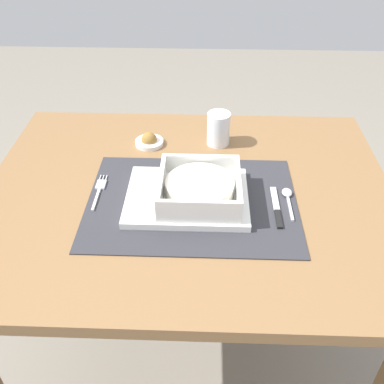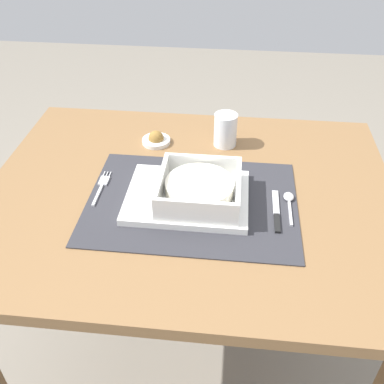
# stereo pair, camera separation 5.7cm
# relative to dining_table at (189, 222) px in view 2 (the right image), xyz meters

# --- Properties ---
(ground_plane) EXTENTS (6.00, 6.00, 0.00)m
(ground_plane) POSITION_rel_dining_table_xyz_m (0.00, 0.00, -0.63)
(ground_plane) COLOR gray
(dining_table) EXTENTS (0.99, 0.78, 0.73)m
(dining_table) POSITION_rel_dining_table_xyz_m (0.00, 0.00, 0.00)
(dining_table) COLOR brown
(dining_table) RESTS_ON ground
(placemat) EXTENTS (0.48, 0.35, 0.00)m
(placemat) POSITION_rel_dining_table_xyz_m (0.01, -0.04, 0.10)
(placemat) COLOR #2D2D33
(placemat) RESTS_ON dining_table
(serving_plate) EXTENTS (0.28, 0.22, 0.02)m
(serving_plate) POSITION_rel_dining_table_xyz_m (0.00, -0.04, 0.11)
(serving_plate) COLOR white
(serving_plate) RESTS_ON placemat
(porridge_bowl) EXTENTS (0.18, 0.18, 0.06)m
(porridge_bowl) POSITION_rel_dining_table_xyz_m (0.03, -0.05, 0.14)
(porridge_bowl) COLOR white
(porridge_bowl) RESTS_ON serving_plate
(fork) EXTENTS (0.02, 0.14, 0.00)m
(fork) POSITION_rel_dining_table_xyz_m (-0.21, -0.01, 0.11)
(fork) COLOR silver
(fork) RESTS_ON placemat
(spoon) EXTENTS (0.02, 0.11, 0.01)m
(spoon) POSITION_rel_dining_table_xyz_m (0.23, -0.02, 0.11)
(spoon) COLOR silver
(spoon) RESTS_ON placemat
(butter_knife) EXTENTS (0.01, 0.14, 0.01)m
(butter_knife) POSITION_rel_dining_table_xyz_m (0.20, -0.07, 0.11)
(butter_knife) COLOR black
(butter_knife) RESTS_ON placemat
(drinking_glass) EXTENTS (0.06, 0.06, 0.09)m
(drinking_glass) POSITION_rel_dining_table_xyz_m (0.07, 0.22, 0.14)
(drinking_glass) COLOR white
(drinking_glass) RESTS_ON dining_table
(condiment_saucer) EXTENTS (0.08, 0.08, 0.04)m
(condiment_saucer) POSITION_rel_dining_table_xyz_m (-0.12, 0.21, 0.11)
(condiment_saucer) COLOR white
(condiment_saucer) RESTS_ON dining_table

